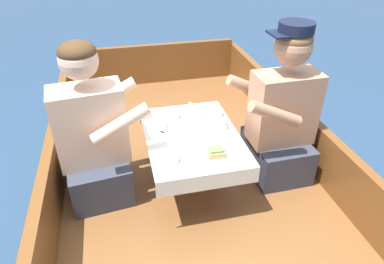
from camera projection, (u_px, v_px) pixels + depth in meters
The scene contains 20 objects.
ground_plane at pixel (188, 205), 2.61m from camera, with size 60.00×60.00×0.00m, color navy.
boat_deck at pixel (187, 187), 2.52m from camera, with size 1.77×3.15×0.36m, color brown.
gunwale_port at pixel (55, 166), 2.16m from camera, with size 0.06×3.15×0.35m, color brown.
gunwale_starboard at pixel (301, 133), 2.50m from camera, with size 0.06×3.15×0.35m, color brown.
bow_coaming at pixel (155, 64), 3.58m from camera, with size 1.65×0.06×0.41m, color brown.
cockpit_table at pixel (192, 140), 2.12m from camera, with size 0.57×0.79×0.38m.
person_port at pixel (94, 139), 2.02m from camera, with size 0.56×0.49×0.99m.
person_starboard at pixel (281, 118), 2.18m from camera, with size 0.53×0.45×1.03m.
plate_sandwich at pixel (216, 156), 1.90m from camera, with size 0.22×0.22×0.01m.
plate_bread at pixel (192, 127), 2.17m from camera, with size 0.18×0.18×0.01m.
sandwich at pixel (216, 152), 1.89m from camera, with size 0.10×0.08×0.05m.
bowl_port_near at pixel (168, 157), 1.86m from camera, with size 0.12×0.12×0.04m.
bowl_starboard_near at pixel (198, 113), 2.28m from camera, with size 0.11×0.11×0.04m.
coffee_cup_port at pixel (162, 123), 2.16m from camera, with size 0.09×0.06×0.05m.
coffee_cup_starboard at pixel (222, 124), 2.14m from camera, with size 0.09×0.07×0.06m.
coffee_cup_center at pixel (174, 114), 2.25m from camera, with size 0.09×0.06×0.06m.
tin_can at pixel (219, 116), 2.24m from camera, with size 0.07×0.07×0.05m.
utensil_knife_starboard at pixel (198, 106), 2.40m from camera, with size 0.10×0.15×0.00m.
utensil_fork_starboard at pixel (168, 135), 2.09m from camera, with size 0.11×0.15×0.00m.
utensil_spoon_port at pixel (167, 111), 2.35m from camera, with size 0.17×0.02×0.01m.
Camera 1 is at (-0.40, -1.86, 1.87)m, focal length 32.00 mm.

